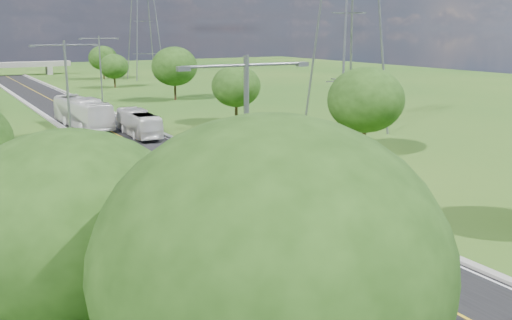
{
  "coord_description": "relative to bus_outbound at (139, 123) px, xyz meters",
  "views": [
    {
      "loc": [
        -17.19,
        -7.98,
        11.02
      ],
      "look_at": [
        0.27,
        22.0,
        3.0
      ],
      "focal_mm": 40.0,
      "sensor_mm": 36.0,
      "label": 1
    }
  ],
  "objects": [
    {
      "name": "ground",
      "position": [
        -1.76,
        11.11,
        -1.4
      ],
      "size": [
        260.0,
        260.0,
        0.0
      ],
      "primitive_type": "plane",
      "color": "#1C4A15",
      "rests_on": "ground"
    },
    {
      "name": "road",
      "position": [
        -1.76,
        17.11,
        -1.37
      ],
      "size": [
        8.0,
        150.0,
        0.06
      ],
      "primitive_type": "cube",
      "color": "black",
      "rests_on": "ground"
    },
    {
      "name": "curb_left",
      "position": [
        -6.01,
        17.11,
        -1.29
      ],
      "size": [
        0.5,
        150.0,
        0.22
      ],
      "primitive_type": "cube",
      "color": "gray",
      "rests_on": "ground"
    },
    {
      "name": "curb_right",
      "position": [
        2.49,
        17.11,
        -1.29
      ],
      "size": [
        0.5,
        150.0,
        0.22
      ],
      "primitive_type": "cube",
      "color": "gray",
      "rests_on": "ground"
    },
    {
      "name": "speed_limit_sign",
      "position": [
        3.44,
        -10.91,
        0.2
      ],
      "size": [
        0.55,
        0.09,
        2.4
      ],
      "color": "slate",
      "rests_on": "ground"
    },
    {
      "name": "overpass",
      "position": [
        -1.76,
        91.11,
        1.02
      ],
      "size": [
        30.0,
        3.0,
        3.2
      ],
      "color": "gray",
      "rests_on": "ground"
    },
    {
      "name": "streetlight_near_left",
      "position": [
        -7.76,
        -36.89,
        4.55
      ],
      "size": [
        5.9,
        0.25,
        10.0
      ],
      "color": "slate",
      "rests_on": "ground"
    },
    {
      "name": "streetlight_mid_left",
      "position": [
        -7.76,
        -3.89,
        4.55
      ],
      "size": [
        5.9,
        0.25,
        10.0
      ],
      "color": "slate",
      "rests_on": "ground"
    },
    {
      "name": "streetlight_far_right",
      "position": [
        4.24,
        29.11,
        4.55
      ],
      "size": [
        5.9,
        0.25,
        10.0
      ],
      "color": "slate",
      "rests_on": "ground"
    },
    {
      "name": "power_tower_far",
      "position": [
        24.24,
        66.11,
        12.61
      ],
      "size": [
        9.0,
        6.4,
        28.0
      ],
      "color": "slate",
      "rests_on": "ground"
    },
    {
      "name": "tree_la",
      "position": [
        -15.76,
        -40.89,
        3.87
      ],
      "size": [
        7.14,
        7.14,
        8.3
      ],
      "color": "black",
      "rests_on": "ground"
    },
    {
      "name": "tree_lf",
      "position": [
        -12.76,
        -46.89,
        4.49
      ],
      "size": [
        7.98,
        7.98,
        9.28
      ],
      "color": "black",
      "rests_on": "ground"
    },
    {
      "name": "tree_rb",
      "position": [
        14.24,
        -18.89,
        3.56
      ],
      "size": [
        6.72,
        6.72,
        7.82
      ],
      "color": "black",
      "rests_on": "ground"
    },
    {
      "name": "tree_rc",
      "position": [
        13.24,
        3.11,
        2.94
      ],
      "size": [
        5.88,
        5.88,
        6.84
      ],
      "color": "black",
      "rests_on": "ground"
    },
    {
      "name": "tree_rd",
      "position": [
        15.24,
        27.11,
        3.87
      ],
      "size": [
        7.14,
        7.14,
        8.3
      ],
      "color": "black",
      "rests_on": "ground"
    },
    {
      "name": "tree_re",
      "position": [
        12.74,
        51.11,
        2.63
      ],
      "size": [
        5.46,
        5.46,
        6.35
      ],
      "color": "black",
      "rests_on": "ground"
    },
    {
      "name": "tree_rf",
      "position": [
        16.24,
        71.11,
        3.25
      ],
      "size": [
        6.3,
        6.3,
        7.33
      ],
      "color": "black",
      "rests_on": "ground"
    },
    {
      "name": "bus_outbound",
      "position": [
        0.0,
        0.0,
        0.0
      ],
      "size": [
        2.68,
        9.68,
        2.67
      ],
      "primitive_type": "imported",
      "rotation": [
        0.0,
        0.0,
        3.1
      ],
      "color": "silver",
      "rests_on": "road"
    },
    {
      "name": "bus_inbound",
      "position": [
        -3.72,
        8.3,
        0.36
      ],
      "size": [
        4.01,
        12.36,
        3.38
      ],
      "primitive_type": "imported",
      "rotation": [
        0.0,
        0.0,
        0.1
      ],
      "color": "white",
      "rests_on": "road"
    }
  ]
}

